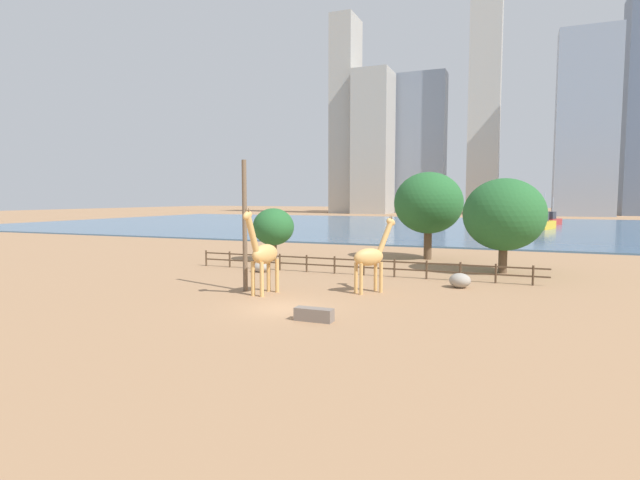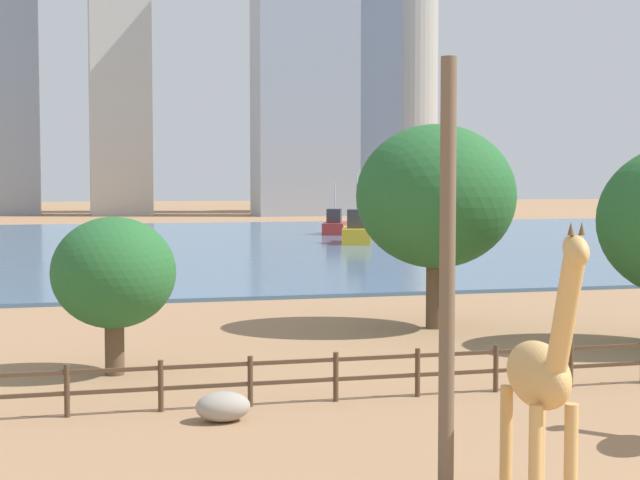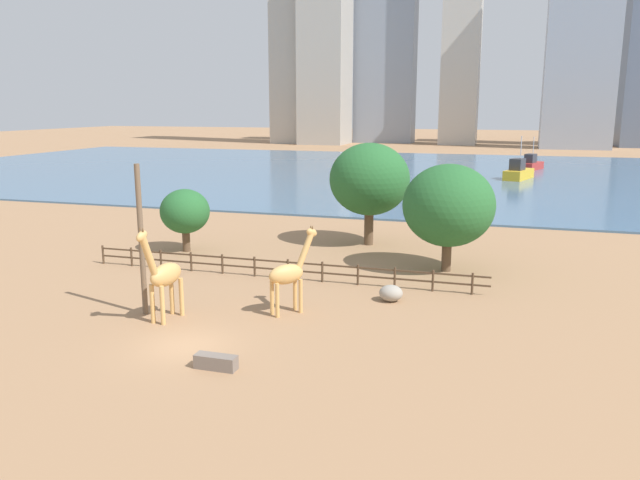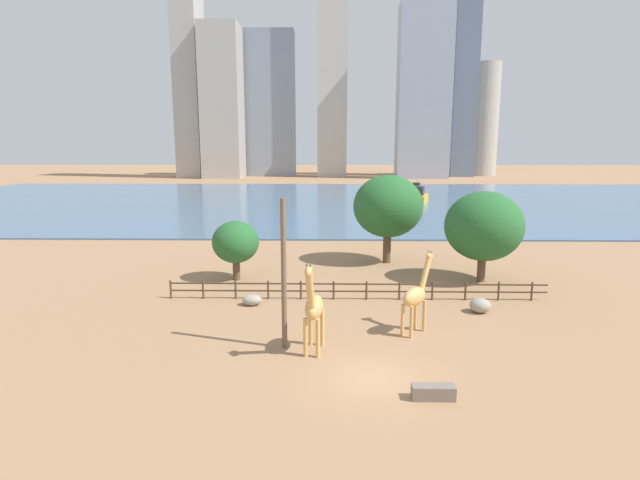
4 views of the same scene
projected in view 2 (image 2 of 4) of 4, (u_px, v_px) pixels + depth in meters
ground_plane at (182, 243)px, 92.30m from camera, size 400.00×400.00×0.00m
harbor_water at (186, 244)px, 89.40m from camera, size 180.00×86.00×0.20m
giraffe_companion at (542, 376)px, 17.01m from camera, size 1.17×3.21×5.12m
utility_pole at (447, 285)px, 17.08m from camera, size 0.28×0.28×7.90m
boulder_by_pole at (223, 407)px, 23.47m from camera, size 1.32×0.96×0.72m
enclosure_fence at (467, 366)px, 26.53m from camera, size 26.12×0.14×1.30m
tree_left_large at (436, 197)px, 38.15m from camera, size 6.23×6.23×7.99m
tree_right_tall at (114, 273)px, 29.01m from camera, size 3.68×3.68×4.72m
boat_ferry at (357, 231)px, 88.63m from camera, size 4.52×7.42×6.28m
boat_sailboat at (335, 225)px, 104.12m from camera, size 4.18×6.50×5.50m
skyline_block_central at (369, 28)px, 182.80m from camera, size 8.27×13.71×68.77m
skyline_block_left at (411, 107)px, 190.53m from camera, size 10.54×10.54×40.55m
skyline_tower_short at (305, 50)px, 165.43m from camera, size 17.11×9.17×56.05m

